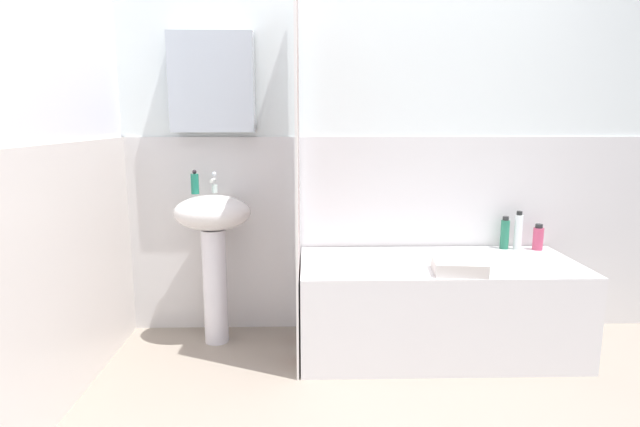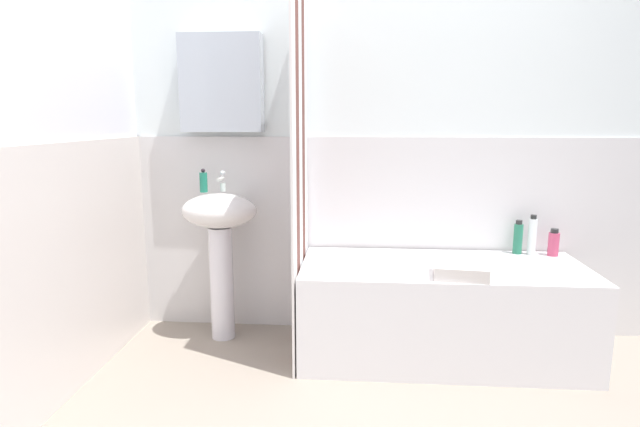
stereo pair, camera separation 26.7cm
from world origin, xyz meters
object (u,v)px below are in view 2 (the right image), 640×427
object	(u,v)px
body_wash_bottle	(554,243)
shampoo_bottle	(518,238)
bathtub	(441,310)
towel_folded	(460,270)
lotion_bottle	(532,236)
sink	(220,233)
soap_dispenser	(204,182)

from	to	relation	value
body_wash_bottle	shampoo_bottle	world-z (taller)	shampoo_bottle
bathtub	shampoo_bottle	world-z (taller)	shampoo_bottle
shampoo_bottle	towel_folded	size ratio (longest dim) A/B	0.77
body_wash_bottle	lotion_bottle	distance (m)	0.13
sink	bathtub	world-z (taller)	sink
bathtub	body_wash_bottle	distance (m)	0.79
soap_dispenser	lotion_bottle	size ratio (longest dim) A/B	0.59
sink	shampoo_bottle	bearing A→B (deg)	4.37
soap_dispenser	towel_folded	distance (m)	1.54
body_wash_bottle	bathtub	bearing A→B (deg)	-159.65
towel_folded	shampoo_bottle	bearing A→B (deg)	49.25
bathtub	body_wash_bottle	bearing A→B (deg)	20.35
body_wash_bottle	towel_folded	bearing A→B (deg)	-143.31
body_wash_bottle	shampoo_bottle	distance (m)	0.20
sink	lotion_bottle	distance (m)	1.82
soap_dispenser	shampoo_bottle	xyz separation A→B (m)	(1.85, 0.07, -0.32)
bathtub	shampoo_bottle	bearing A→B (deg)	30.47
body_wash_bottle	lotion_bottle	size ratio (longest dim) A/B	0.67
soap_dispenser	towel_folded	size ratio (longest dim) A/B	0.54
lotion_bottle	sink	bearing A→B (deg)	-176.35
lotion_bottle	towel_folded	world-z (taller)	lotion_bottle
towel_folded	lotion_bottle	bearing A→B (deg)	43.58
soap_dispenser	lotion_bottle	world-z (taller)	soap_dispenser
soap_dispenser	shampoo_bottle	size ratio (longest dim) A/B	0.70
soap_dispenser	shampoo_bottle	bearing A→B (deg)	2.30
shampoo_bottle	towel_folded	distance (m)	0.65
sink	soap_dispenser	xyz separation A→B (m)	(-0.10, 0.06, 0.30)
sink	shampoo_bottle	xyz separation A→B (m)	(1.74, 0.13, -0.03)
soap_dispenser	bathtub	world-z (taller)	soap_dispenser
soap_dispenser	body_wash_bottle	distance (m)	2.07
sink	bathtub	size ratio (longest dim) A/B	0.57
soap_dispenser	bathtub	bearing A→B (deg)	-8.42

